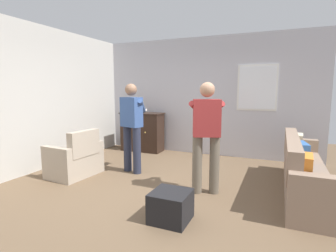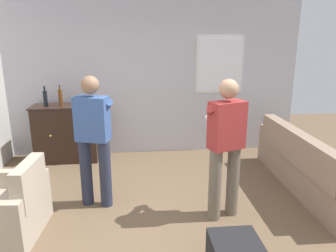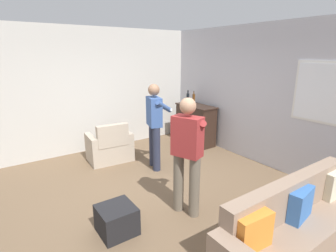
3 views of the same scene
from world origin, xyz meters
name	(u,v)px [view 2 (image 2 of 3)]	position (x,y,z in m)	size (l,w,h in m)	color
ground	(170,229)	(0.00, 0.00, 0.00)	(10.40, 10.40, 0.00)	brown
wall_back_with_window	(156,77)	(0.03, 2.66, 1.40)	(5.20, 0.15, 2.80)	silver
couch	(306,167)	(2.02, 0.81, 0.34)	(0.57, 2.48, 0.86)	gray
armchair	(12,211)	(-1.73, 0.07, 0.29)	(0.71, 0.93, 0.85)	#B2A38E
sideboard_cabinet	(66,133)	(-1.57, 2.30, 0.50)	(1.09, 0.49, 0.99)	black
bottle_wine_green	(45,98)	(-1.85, 2.27, 1.13)	(0.07, 0.07, 0.34)	black
bottle_liquor_amber	(60,97)	(-1.60, 2.25, 1.13)	(0.07, 0.07, 0.35)	#593314
person_standing_left	(94,136)	(-0.88, 0.68, 0.94)	(0.54, 0.52, 1.68)	#282D42
person_standing_right	(225,143)	(0.67, 0.24, 0.94)	(0.52, 0.52, 1.68)	#6B6051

